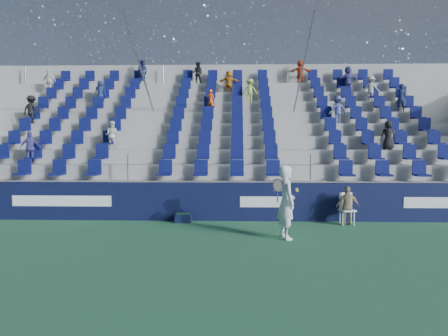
% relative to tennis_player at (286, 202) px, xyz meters
% --- Properties ---
extents(ground, '(70.00, 70.00, 0.00)m').
position_rel_tennis_player_xyz_m(ground, '(-1.89, -0.65, -0.97)').
color(ground, '#2F6F46').
rests_on(ground, ground).
extents(sponsor_wall, '(24.00, 0.32, 1.20)m').
position_rel_tennis_player_xyz_m(sponsor_wall, '(-1.89, 2.49, -0.37)').
color(sponsor_wall, '#0E1133').
rests_on(sponsor_wall, ground).
extents(grandstand, '(24.00, 8.17, 6.63)m').
position_rel_tennis_player_xyz_m(grandstand, '(-1.89, 7.59, 1.17)').
color(grandstand, '#A1A19B').
rests_on(grandstand, ground).
extents(tennis_player, '(0.71, 0.79, 1.93)m').
position_rel_tennis_player_xyz_m(tennis_player, '(0.00, 0.00, 0.00)').
color(tennis_player, white).
rests_on(tennis_player, ground).
extents(line_judge_chair, '(0.51, 0.53, 0.96)m').
position_rel_tennis_player_xyz_m(line_judge_chair, '(2.05, 2.00, -0.42)').
color(line_judge_chair, white).
rests_on(line_judge_chair, ground).
extents(line_judge, '(0.70, 0.31, 1.17)m').
position_rel_tennis_player_xyz_m(line_judge, '(2.05, 1.85, -0.38)').
color(line_judge, tan).
rests_on(line_judge, ground).
extents(ball_bin, '(0.53, 0.38, 0.28)m').
position_rel_tennis_player_xyz_m(ball_bin, '(-2.96, 2.10, -0.81)').
color(ball_bin, '#0F1739').
rests_on(ball_bin, ground).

